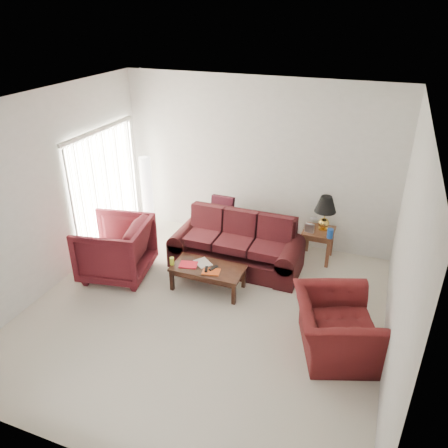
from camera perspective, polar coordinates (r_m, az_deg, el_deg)
name	(u,v)px	position (r m, az deg, el deg)	size (l,w,h in m)	color
floor	(203,312)	(6.53, -2.71, -11.44)	(5.00, 5.00, 0.00)	beige
blinds	(106,190)	(8.06, -15.15, 4.33)	(0.10, 2.00, 2.16)	silver
sofa	(236,243)	(7.33, 1.59, -2.55)	(2.18, 0.94, 0.89)	black
throw_pillow	(222,207)	(8.00, -0.20, 2.20)	(0.42, 0.12, 0.42)	black
end_table	(317,245)	(7.79, 12.10, -2.64)	(0.52, 0.52, 0.57)	#482C18
table_lamp	(325,213)	(7.57, 13.03, 1.39)	(0.37, 0.37, 0.61)	gold
clock	(310,228)	(7.53, 11.12, -0.52)	(0.16, 0.06, 0.16)	silver
blue_canister	(330,234)	(7.41, 13.69, -1.22)	(0.10, 0.10, 0.16)	#1949A3
picture_frame	(315,219)	(7.84, 11.76, 0.63)	(0.14, 0.02, 0.17)	white
floor_lamp	(147,195)	(8.48, -9.98, 3.74)	(0.25, 0.25, 1.54)	white
armchair_left	(115,249)	(7.31, -13.99, -3.15)	(1.04, 1.07, 0.98)	#461016
armchair_right	(335,327)	(5.87, 14.33, -12.92)	(1.14, 1.00, 0.74)	#420F10
coffee_table	(208,278)	(6.90, -2.11, -7.04)	(1.12, 0.56, 0.39)	black
magazine_red	(188,265)	(6.86, -4.67, -5.32)	(0.28, 0.21, 0.02)	red
magazine_white	(203,263)	(6.89, -2.77, -5.09)	(0.28, 0.21, 0.02)	silver
magazine_orange	(211,272)	(6.68, -1.70, -6.24)	(0.26, 0.20, 0.02)	#C64617
remote_a	(206,269)	(6.70, -2.33, -5.91)	(0.04, 0.15, 0.02)	black
remote_b	(213,268)	(6.73, -1.39, -5.75)	(0.05, 0.17, 0.02)	black
yellow_glass	(172,261)	(6.88, -6.81, -4.82)	(0.07, 0.07, 0.12)	#C8D72F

